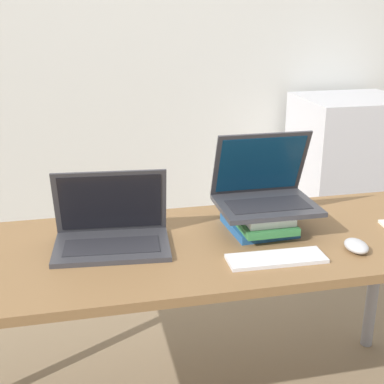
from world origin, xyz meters
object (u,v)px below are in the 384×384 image
object	(u,v)px
laptop_left	(112,231)
book_stack	(260,219)
wireless_keyboard	(276,258)
mini_fridge	(346,175)
laptop_on_books	(264,191)
mouse	(356,246)

from	to	relation	value
laptop_left	book_stack	bearing A→B (deg)	1.65
laptop_left	wireless_keyboard	xyz separation A→B (m)	(0.48, -0.22, -0.04)
wireless_keyboard	book_stack	bearing A→B (deg)	83.05
laptop_left	mini_fridge	xyz separation A→B (m)	(1.49, 1.21, -0.29)
laptop_left	book_stack	size ratio (longest dim) A/B	1.37
laptop_left	wireless_keyboard	world-z (taller)	laptop_left
laptop_on_books	wireless_keyboard	world-z (taller)	laptop_on_books
laptop_left	mini_fridge	size ratio (longest dim) A/B	0.41
wireless_keyboard	laptop_left	bearing A→B (deg)	155.65
laptop_left	mouse	world-z (taller)	laptop_left
laptop_on_books	wireless_keyboard	xyz separation A→B (m)	(-0.04, -0.24, -0.13)
laptop_left	laptop_on_books	world-z (taller)	laptop_on_books
mini_fridge	laptop_on_books	bearing A→B (deg)	-129.16
wireless_keyboard	mini_fridge	xyz separation A→B (m)	(1.01, 1.43, -0.25)
laptop_left	mouse	size ratio (longest dim) A/B	3.89
laptop_left	laptop_on_books	size ratio (longest dim) A/B	1.17
laptop_on_books	mouse	xyz separation A→B (m)	(0.23, -0.23, -0.12)
laptop_on_books	mini_fridge	size ratio (longest dim) A/B	0.35
book_stack	mini_fridge	distance (m)	1.57
mouse	mini_fridge	bearing A→B (deg)	62.57
wireless_keyboard	mini_fridge	world-z (taller)	mini_fridge
book_stack	mini_fridge	size ratio (longest dim) A/B	0.30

